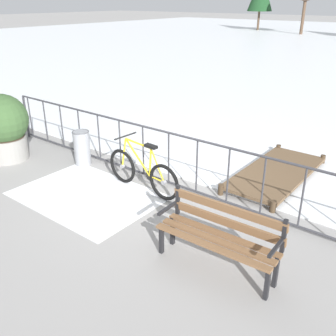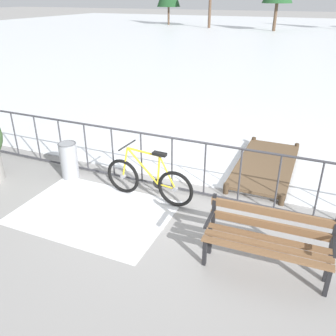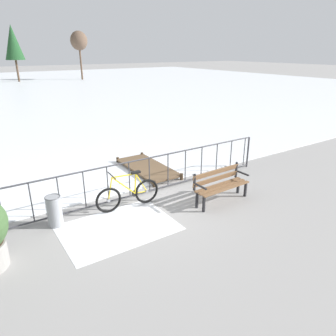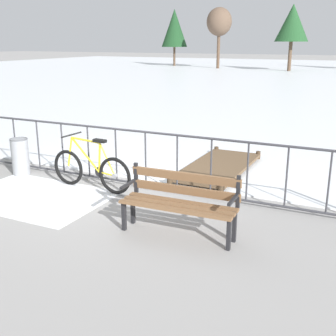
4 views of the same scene
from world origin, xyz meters
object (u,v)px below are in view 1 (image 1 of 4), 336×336
trash_bin (82,148)px  planter_with_shrub (3,126)px  bicycle_near_railing (142,172)px  park_bench (220,232)px

trash_bin → planter_with_shrub: bearing=-151.9°
bicycle_near_railing → trash_bin: size_ratio=2.34×
park_bench → trash_bin: 4.16m
bicycle_near_railing → park_bench: bicycle_near_railing is taller
bicycle_near_railing → trash_bin: bicycle_near_railing is taller
bicycle_near_railing → planter_with_shrub: planter_with_shrub is taller
planter_with_shrub → trash_bin: planter_with_shrub is taller
planter_with_shrub → trash_bin: size_ratio=1.95×
bicycle_near_railing → park_bench: 2.42m
park_bench → planter_with_shrub: size_ratio=1.13×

